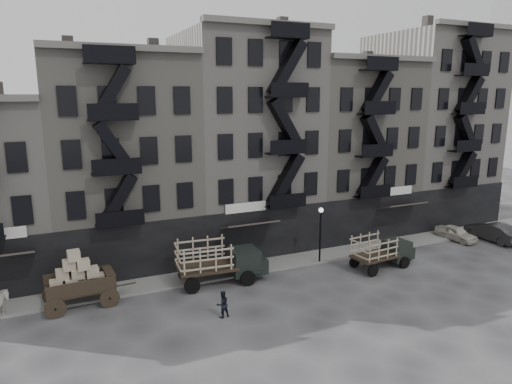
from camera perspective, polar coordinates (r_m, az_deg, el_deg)
name	(u,v)px	position (r m, az deg, el deg)	size (l,w,h in m)	color
ground	(302,282)	(31.41, 5.75, -11.19)	(140.00, 140.00, 0.00)	#38383A
sidewalk	(277,263)	(34.43, 2.61, -8.85)	(55.00, 2.50, 0.15)	slate
building_midwest	(121,161)	(35.36, -16.57, 3.68)	(10.00, 11.35, 16.20)	gray
building_center	(245,142)	(37.85, -1.43, 6.24)	(10.00, 11.35, 18.20)	#9A958E
building_mideast	(345,148)	(42.81, 11.07, 5.37)	(10.00, 11.35, 16.20)	gray
building_east	(429,129)	(49.10, 20.82, 7.41)	(10.00, 11.35, 19.20)	#9A958E
lamp_post	(320,227)	(34.02, 8.06, -4.40)	(0.36, 0.36, 4.28)	black
wagon	(77,274)	(29.30, -21.49, -9.55)	(4.27, 2.48, 3.51)	black
stake_truck_west	(219,258)	(30.75, -4.63, -8.26)	(6.14, 2.91, 2.99)	black
stake_truck_east	(382,249)	(34.53, 15.51, -6.85)	(5.14, 2.47, 2.50)	black
car_east	(456,233)	(43.19, 23.73, -4.73)	(1.48, 3.67, 1.25)	beige
car_far	(492,232)	(44.42, 27.45, -4.41)	(1.67, 4.78, 1.58)	black
pedestrian_mid	(223,304)	(26.61, -4.21, -13.82)	(0.76, 0.59, 1.56)	black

